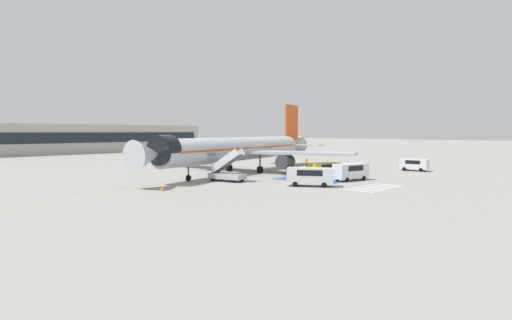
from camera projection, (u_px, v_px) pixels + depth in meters
The scene contains 23 objects.
ground_plane at pixel (240, 174), 62.42m from camera, with size 600.00×600.00×0.00m, color gray.
apron_leadline_yellow at pixel (239, 173), 63.49m from camera, with size 0.20×79.00×0.01m, color gold.
apron_stand_patch_blue at pixel (308, 180), 54.11m from camera, with size 4.63×9.55×0.01m, color #2856A8.
apron_walkway_bar_0 at pixel (359, 191), 44.22m from camera, with size 0.44×3.60×0.01m, color silver.
apron_walkway_bar_1 at pixel (364, 190), 45.08m from camera, with size 0.44×3.60×0.01m, color silver.
apron_walkway_bar_2 at pixel (369, 189), 45.95m from camera, with size 0.44×3.60×0.01m, color silver.
apron_walkway_bar_3 at pixel (374, 188), 46.82m from camera, with size 0.44×3.60×0.01m, color silver.
apron_walkway_bar_4 at pixel (379, 187), 47.68m from camera, with size 0.44×3.60×0.01m, color silver.
apron_walkway_bar_5 at pixel (384, 186), 48.55m from camera, with size 0.44×3.60×0.01m, color silver.
apron_walkway_bar_6 at pixel (388, 185), 49.42m from camera, with size 0.44×3.60×0.01m, color silver.
airliner at pixel (241, 149), 63.84m from camera, with size 44.33×35.12×11.88m.
boarding_stairs_forward at pixel (227, 173), 52.91m from camera, with size 3.23×5.53×4.43m.
fuel_tanker at pixel (191, 154), 87.49m from camera, with size 9.11×3.62×3.34m.
service_van_0 at pixel (351, 171), 53.55m from camera, with size 5.49×2.88×2.28m.
service_van_1 at pixel (325, 168), 60.65m from camera, with size 5.17×3.41×1.85m.
service_van_2 at pixel (310, 175), 47.86m from camera, with size 4.41×5.60×2.25m.
service_van_3 at pixel (414, 164), 66.99m from camera, with size 2.59×4.55×1.99m.
ground_crew_0 at pixel (307, 162), 71.54m from camera, with size 0.40×0.49×1.84m.
ground_crew_1 at pixel (287, 164), 67.19m from camera, with size 0.28×0.46×1.82m.
traffic_cone_0 at pixel (325, 170), 65.14m from camera, with size 0.47×0.47×0.52m.
traffic_cone_1 at pixel (162, 189), 44.18m from camera, with size 0.49×0.49×0.54m.
traffic_cone_2 at pixel (288, 174), 58.89m from camera, with size 0.58×0.58×0.65m.
terminal_building at pixel (59, 139), 118.75m from camera, with size 95.01×12.10×8.81m.
Camera 1 is at (-43.25, -44.65, 6.55)m, focal length 28.00 mm.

